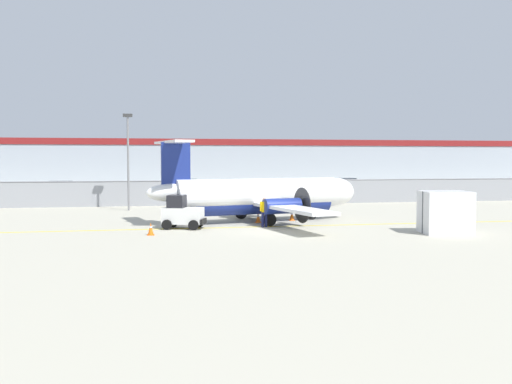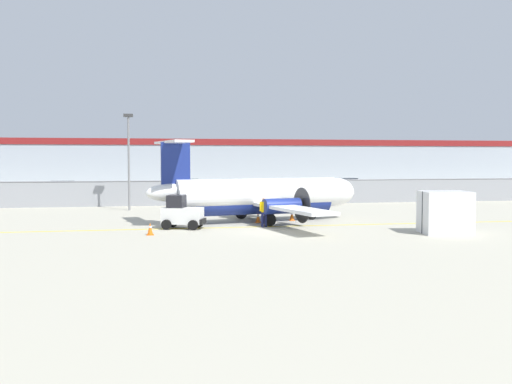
{
  "view_description": "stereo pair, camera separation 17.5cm",
  "coord_description": "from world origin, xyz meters",
  "px_view_note": "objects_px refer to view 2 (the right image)",
  "views": [
    {
      "loc": [
        -7.02,
        -29.83,
        3.87
      ],
      "look_at": [
        -0.35,
        5.43,
        1.8
      ],
      "focal_mm": 40.0,
      "sensor_mm": 36.0,
      "label": 1
    },
    {
      "loc": [
        -6.85,
        -29.86,
        3.87
      ],
      "look_at": [
        -0.35,
        5.43,
        1.8
      ],
      "focal_mm": 40.0,
      "sensor_mm": 36.0,
      "label": 2
    }
  ],
  "objects_px": {
    "ground_crew_worker": "(264,210)",
    "cargo_container": "(445,212)",
    "parked_car_3": "(189,186)",
    "parked_car_6": "(320,188)",
    "baggage_tug": "(182,213)",
    "traffic_cone_near_left": "(150,229)",
    "parked_car_1": "(114,191)",
    "parked_car_2": "(148,190)",
    "commuter_airplane": "(263,196)",
    "parked_car_5": "(282,186)",
    "parked_car_4": "(234,186)",
    "parked_car_0": "(64,189)",
    "traffic_cone_near_right": "(258,217)",
    "parked_car_7": "(345,185)",
    "traffic_cone_far_left": "(192,215)",
    "traffic_cone_far_right": "(292,216)",
    "apron_light_pole": "(129,153)"
  },
  "relations": [
    {
      "from": "traffic_cone_far_right",
      "to": "parked_car_6",
      "type": "xyz_separation_m",
      "value": [
        8.39,
        21.68,
        0.58
      ]
    },
    {
      "from": "baggage_tug",
      "to": "cargo_container",
      "type": "bearing_deg",
      "value": 0.13
    },
    {
      "from": "commuter_airplane",
      "to": "cargo_container",
      "type": "xyz_separation_m",
      "value": [
        8.31,
        -7.07,
        -0.5
      ]
    },
    {
      "from": "ground_crew_worker",
      "to": "traffic_cone_far_right",
      "type": "relative_size",
      "value": 2.66
    },
    {
      "from": "parked_car_2",
      "to": "parked_car_5",
      "type": "height_order",
      "value": "same"
    },
    {
      "from": "traffic_cone_near_left",
      "to": "parked_car_6",
      "type": "height_order",
      "value": "parked_car_6"
    },
    {
      "from": "parked_car_3",
      "to": "parked_car_7",
      "type": "bearing_deg",
      "value": -0.18
    },
    {
      "from": "parked_car_3",
      "to": "parked_car_6",
      "type": "relative_size",
      "value": 0.98
    },
    {
      "from": "ground_crew_worker",
      "to": "baggage_tug",
      "type": "bearing_deg",
      "value": 77.67
    },
    {
      "from": "parked_car_4",
      "to": "baggage_tug",
      "type": "bearing_deg",
      "value": -107.63
    },
    {
      "from": "parked_car_6",
      "to": "parked_car_4",
      "type": "bearing_deg",
      "value": 138.1
    },
    {
      "from": "parked_car_1",
      "to": "parked_car_3",
      "type": "height_order",
      "value": "same"
    },
    {
      "from": "traffic_cone_far_right",
      "to": "parked_car_0",
      "type": "relative_size",
      "value": 0.15
    },
    {
      "from": "baggage_tug",
      "to": "parked_car_0",
      "type": "xyz_separation_m",
      "value": [
        -10.29,
        27.65,
        0.04
      ]
    },
    {
      "from": "traffic_cone_far_right",
      "to": "parked_car_5",
      "type": "distance_m",
      "value": 26.51
    },
    {
      "from": "parked_car_4",
      "to": "ground_crew_worker",
      "type": "bearing_deg",
      "value": -99.15
    },
    {
      "from": "cargo_container",
      "to": "parked_car_7",
      "type": "bearing_deg",
      "value": 87.3
    },
    {
      "from": "commuter_airplane",
      "to": "parked_car_5",
      "type": "xyz_separation_m",
      "value": [
        7.32,
        26.43,
        -0.71
      ]
    },
    {
      "from": "traffic_cone_far_right",
      "to": "commuter_airplane",
      "type": "bearing_deg",
      "value": -166.66
    },
    {
      "from": "parked_car_3",
      "to": "parked_car_0",
      "type": "bearing_deg",
      "value": -161.3
    },
    {
      "from": "parked_car_2",
      "to": "parked_car_5",
      "type": "distance_m",
      "value": 15.31
    },
    {
      "from": "ground_crew_worker",
      "to": "parked_car_7",
      "type": "bearing_deg",
      "value": -39.13
    },
    {
      "from": "traffic_cone_far_left",
      "to": "traffic_cone_far_right",
      "type": "distance_m",
      "value": 6.45
    },
    {
      "from": "parked_car_2",
      "to": "parked_car_6",
      "type": "bearing_deg",
      "value": 5.85
    },
    {
      "from": "cargo_container",
      "to": "parked_car_0",
      "type": "bearing_deg",
      "value": 134.84
    },
    {
      "from": "commuter_airplane",
      "to": "parked_car_4",
      "type": "distance_m",
      "value": 28.27
    },
    {
      "from": "parked_car_1",
      "to": "parked_car_5",
      "type": "xyz_separation_m",
      "value": [
        17.45,
        5.97,
        0.0
      ]
    },
    {
      "from": "traffic_cone_far_right",
      "to": "parked_car_0",
      "type": "height_order",
      "value": "parked_car_0"
    },
    {
      "from": "parked_car_6",
      "to": "traffic_cone_far_left",
      "type": "bearing_deg",
      "value": -131.43
    },
    {
      "from": "parked_car_4",
      "to": "parked_car_1",
      "type": "bearing_deg",
      "value": -152.33
    },
    {
      "from": "parked_car_3",
      "to": "parked_car_1",
      "type": "bearing_deg",
      "value": -129.55
    },
    {
      "from": "baggage_tug",
      "to": "parked_car_5",
      "type": "height_order",
      "value": "baggage_tug"
    },
    {
      "from": "parked_car_4",
      "to": "parked_car_7",
      "type": "relative_size",
      "value": 1.01
    },
    {
      "from": "traffic_cone_near_left",
      "to": "parked_car_1",
      "type": "height_order",
      "value": "parked_car_1"
    },
    {
      "from": "traffic_cone_near_left",
      "to": "parked_car_1",
      "type": "distance_m",
      "value": 25.63
    },
    {
      "from": "cargo_container",
      "to": "parked_car_0",
      "type": "xyz_separation_m",
      "value": [
        -23.69,
        32.18,
        -0.21
      ]
    },
    {
      "from": "commuter_airplane",
      "to": "baggage_tug",
      "type": "relative_size",
      "value": 6.23
    },
    {
      "from": "parked_car_1",
      "to": "parked_car_3",
      "type": "bearing_deg",
      "value": -131.5
    },
    {
      "from": "ground_crew_worker",
      "to": "cargo_container",
      "type": "relative_size",
      "value": 0.64
    },
    {
      "from": "baggage_tug",
      "to": "cargo_container",
      "type": "height_order",
      "value": "cargo_container"
    },
    {
      "from": "cargo_container",
      "to": "parked_car_1",
      "type": "relative_size",
      "value": 0.64
    },
    {
      "from": "traffic_cone_near_right",
      "to": "parked_car_7",
      "type": "distance_m",
      "value": 32.6
    },
    {
      "from": "traffic_cone_near_left",
      "to": "parked_car_5",
      "type": "height_order",
      "value": "parked_car_5"
    },
    {
      "from": "parked_car_5",
      "to": "parked_car_3",
      "type": "bearing_deg",
      "value": -13.79
    },
    {
      "from": "baggage_tug",
      "to": "traffic_cone_far_left",
      "type": "relative_size",
      "value": 4.0
    },
    {
      "from": "traffic_cone_near_left",
      "to": "apron_light_pole",
      "type": "height_order",
      "value": "apron_light_pole"
    },
    {
      "from": "ground_crew_worker",
      "to": "parked_car_7",
      "type": "height_order",
      "value": "same"
    },
    {
      "from": "cargo_container",
      "to": "parked_car_4",
      "type": "distance_m",
      "value": 35.73
    },
    {
      "from": "traffic_cone_near_right",
      "to": "parked_car_1",
      "type": "xyz_separation_m",
      "value": [
        -9.79,
        20.78,
        0.58
      ]
    },
    {
      "from": "traffic_cone_near_left",
      "to": "traffic_cone_far_right",
      "type": "xyz_separation_m",
      "value": [
        8.8,
        5.42,
        0.0
      ]
    }
  ]
}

